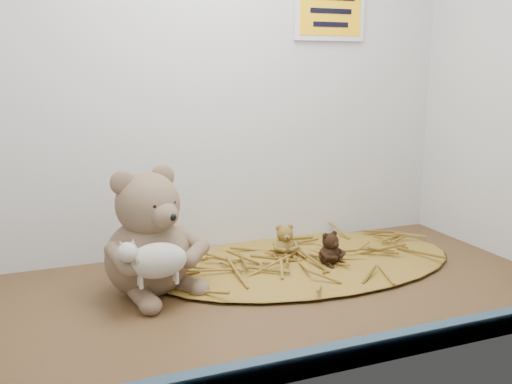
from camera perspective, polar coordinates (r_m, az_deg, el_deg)
name	(u,v)px	position (r cm, az deg, el deg)	size (l,w,h in cm)	color
alcove_shell	(240,52)	(109.52, -1.65, 13.81)	(120.40, 60.20, 90.40)	#472A18
front_rail	(332,357)	(85.41, 7.61, -16.07)	(119.28, 2.20, 3.60)	#375269
straw_bed	(306,262)	(125.82, 5.06, -6.97)	(68.56, 39.81, 1.33)	brown
main_teddy	(147,231)	(109.03, -10.84, -3.88)	(19.62, 20.71, 24.33)	#755F48
toy_lamb	(157,261)	(101.75, -9.83, -6.78)	(13.65, 8.33, 8.82)	beige
mini_teddy_tan	(285,239)	(126.53, 2.87, -4.74)	(5.95, 6.28, 7.37)	brown
mini_teddy_brown	(330,247)	(122.58, 7.39, -5.46)	(5.79, 6.11, 7.18)	black
wall_sign	(330,11)	(141.09, 7.40, 17.49)	(16.00, 1.20, 11.00)	#FFB30D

